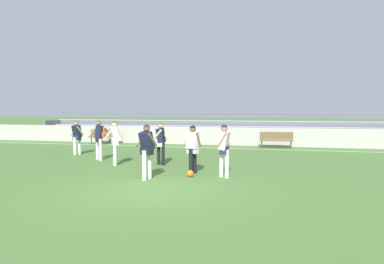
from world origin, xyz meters
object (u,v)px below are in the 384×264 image
object	(u,v)px
player_dark_challenging	(77,135)
soccer_ball	(190,173)
player_white_on_ball	(193,145)
player_white_trailing_run	(115,139)
bench_far_left	(103,135)
player_dark_overlapping	(161,140)
player_dark_wide_right	(147,147)
spectator_seated	(102,133)
bench_near_bin	(276,139)
bleacher_stand	(204,130)
player_dark_pressing_high	(99,136)
player_white_wide_left	(224,146)

from	to	relation	value
player_dark_challenging	soccer_ball	bearing A→B (deg)	-32.55
player_white_on_ball	player_white_trailing_run	bearing A→B (deg)	161.57
bench_far_left	player_dark_overlapping	bearing A→B (deg)	-49.01
player_dark_wide_right	soccer_ball	world-z (taller)	player_dark_wide_right
player_dark_overlapping	soccer_ball	bearing A→B (deg)	-51.54
bench_far_left	spectator_seated	distance (m)	0.19
soccer_ball	player_dark_wide_right	bearing A→B (deg)	-148.14
player_dark_overlapping	player_white_on_ball	xyz separation A→B (m)	(1.68, -1.62, -0.02)
player_dark_challenging	player_white_trailing_run	bearing A→B (deg)	-38.53
spectator_seated	player_dark_wide_right	size ratio (longest dim) A/B	0.72
bench_near_bin	player_dark_wide_right	world-z (taller)	player_dark_wide_right
bleacher_stand	soccer_ball	xyz separation A→B (m)	(2.22, -12.29, -0.67)
bench_far_left	player_white_on_ball	world-z (taller)	player_white_on_ball
spectator_seated	soccer_ball	distance (m)	12.14
spectator_seated	player_dark_overlapping	xyz separation A→B (m)	(6.19, -7.00, 0.28)
spectator_seated	soccer_ball	bearing A→B (deg)	-49.23
bleacher_stand	player_dark_wide_right	bearing A→B (deg)	-85.41
player_dark_pressing_high	player_dark_overlapping	bearing A→B (deg)	-12.05
player_dark_overlapping	player_white_trailing_run	bearing A→B (deg)	-163.36
bench_near_bin	player_dark_challenging	size ratio (longest dim) A/B	1.11
bleacher_stand	bench_far_left	bearing A→B (deg)	-152.29
player_dark_wide_right	player_dark_pressing_high	bearing A→B (deg)	134.91
bleacher_stand	player_white_on_ball	distance (m)	11.94
player_dark_wide_right	player_white_on_ball	bearing A→B (deg)	48.83
spectator_seated	player_white_wide_left	bearing A→B (deg)	-45.06
player_dark_wide_right	soccer_ball	size ratio (longest dim) A/B	7.69
player_white_wide_left	player_dark_challenging	world-z (taller)	player_white_wide_left
bleacher_stand	player_dark_wide_right	world-z (taller)	bleacher_stand
player_white_on_ball	player_dark_pressing_high	bearing A→B (deg)	154.13
player_dark_wide_right	bench_near_bin	bearing A→B (deg)	70.02
bleacher_stand	player_white_on_ball	size ratio (longest dim) A/B	14.06
player_dark_pressing_high	bleacher_stand	bearing A→B (deg)	75.26
spectator_seated	player_dark_challenging	bearing A→B (deg)	-75.27
bench_near_bin	player_dark_challenging	distance (m)	10.41
bench_near_bin	player_white_on_ball	xyz separation A→B (m)	(-2.52, -8.75, 0.41)
player_white_wide_left	player_dark_pressing_high	bearing A→B (deg)	155.51
soccer_ball	player_white_trailing_run	bearing A→B (deg)	153.88
spectator_seated	player_white_wide_left	world-z (taller)	player_white_wide_left
player_white_wide_left	player_dark_pressing_high	world-z (taller)	player_dark_pressing_high
player_dark_overlapping	bench_far_left	bearing A→B (deg)	130.99
spectator_seated	player_white_trailing_run	world-z (taller)	player_white_trailing_run
player_dark_pressing_high	player_dark_challenging	world-z (taller)	player_dark_pressing_high
bench_far_left	player_white_on_ball	distance (m)	11.77
bleacher_stand	player_white_wide_left	xyz separation A→B (m)	(3.28, -12.10, 0.22)
bench_near_bin	player_white_on_ball	bearing A→B (deg)	-106.09
bench_far_left	player_dark_pressing_high	xyz separation A→B (m)	(3.20, -6.48, 0.47)
bench_far_left	soccer_ball	distance (m)	12.22
spectator_seated	player_dark_overlapping	bearing A→B (deg)	-48.54
spectator_seated	player_dark_wide_right	bearing A→B (deg)	-55.80
player_white_on_ball	soccer_ball	distance (m)	1.01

